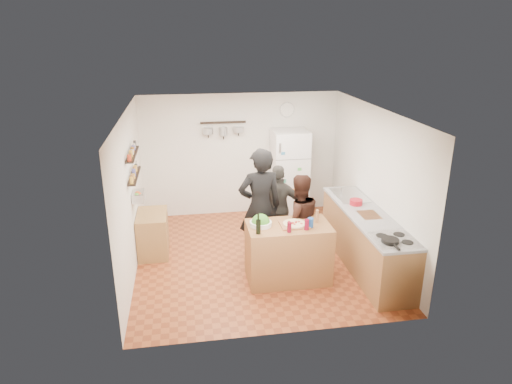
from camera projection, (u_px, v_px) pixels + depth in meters
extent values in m
plane|color=brown|center=(257.00, 257.00, 7.81)|extent=(4.20, 4.20, 0.00)
plane|color=white|center=(257.00, 111.00, 6.96)|extent=(4.20, 4.20, 0.00)
plane|color=silver|center=(241.00, 155.00, 9.33)|extent=(4.00, 0.00, 4.00)
plane|color=silver|center=(130.00, 195.00, 7.08)|extent=(0.00, 4.20, 4.20)
plane|color=silver|center=(374.00, 182.00, 7.68)|extent=(0.00, 4.20, 4.20)
cube|color=olive|center=(288.00, 252.00, 6.99)|extent=(1.25, 0.72, 0.91)
cube|color=brown|center=(294.00, 225.00, 6.82)|extent=(0.42, 0.34, 0.02)
cylinder|color=#CEBB87|center=(294.00, 224.00, 6.82)|extent=(0.34, 0.34, 0.02)
cylinder|color=silver|center=(261.00, 224.00, 6.81)|extent=(0.33, 0.33, 0.07)
cylinder|color=black|center=(258.00, 227.00, 6.52)|extent=(0.07, 0.07, 0.21)
cylinder|color=#580718|center=(289.00, 227.00, 6.58)|extent=(0.06, 0.06, 0.15)
cylinder|color=maroon|center=(307.00, 225.00, 6.65)|extent=(0.07, 0.07, 0.16)
cylinder|color=#8F613C|center=(317.00, 217.00, 6.92)|extent=(0.05, 0.05, 0.16)
cylinder|color=navy|center=(310.00, 223.00, 6.74)|extent=(0.09, 0.09, 0.14)
imported|color=black|center=(260.00, 207.00, 7.34)|extent=(0.75, 0.53, 1.96)
imported|color=black|center=(298.00, 221.00, 7.32)|extent=(0.82, 0.68, 1.56)
imported|color=#302E2B|center=(278.00, 208.00, 7.86)|extent=(0.95, 0.54, 1.53)
cube|color=#9E7042|center=(366.00, 240.00, 7.40)|extent=(0.63, 2.63, 0.90)
cube|color=white|center=(394.00, 240.00, 6.36)|extent=(0.60, 0.62, 0.02)
cylinder|color=black|center=(390.00, 240.00, 6.26)|extent=(0.24, 0.24, 0.05)
cube|color=silver|center=(349.00, 196.00, 8.03)|extent=(0.50, 0.80, 0.03)
cube|color=#915A34|center=(369.00, 215.00, 7.20)|extent=(0.30, 0.40, 0.02)
cylinder|color=#A71320|center=(356.00, 202.00, 7.59)|extent=(0.21, 0.21, 0.09)
cube|color=white|center=(289.00, 174.00, 9.27)|extent=(0.70, 0.68, 1.80)
cylinder|color=silver|center=(287.00, 110.00, 9.15)|extent=(0.30, 0.03, 0.30)
cube|color=black|center=(134.00, 176.00, 7.20)|extent=(0.12, 1.00, 0.02)
cube|color=black|center=(132.00, 154.00, 7.08)|extent=(0.12, 1.00, 0.02)
cube|color=silver|center=(138.00, 196.00, 7.32)|extent=(0.18, 0.35, 0.14)
cube|color=#AC8248|center=(153.00, 234.00, 7.84)|extent=(0.50, 0.80, 0.73)
cube|color=black|center=(223.00, 122.00, 8.95)|extent=(0.90, 0.04, 0.04)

